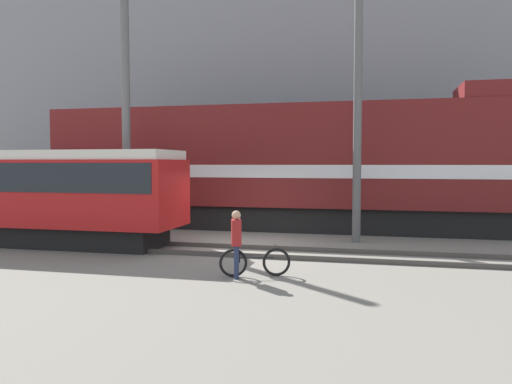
{
  "coord_description": "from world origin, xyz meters",
  "views": [
    {
      "loc": [
        4.24,
        -16.02,
        2.72
      ],
      "look_at": [
        0.52,
        -0.57,
        1.8
      ],
      "focal_mm": 35.0,
      "sensor_mm": 36.0,
      "label": 1
    }
  ],
  "objects_px": {
    "bicycle": "(255,262)",
    "utility_pole_left": "(126,107)",
    "person": "(236,238)",
    "utility_pole_center": "(358,117)",
    "freight_locomotive": "(284,165)",
    "streetcar": "(31,191)"
  },
  "relations": [
    {
      "from": "freight_locomotive",
      "to": "bicycle",
      "type": "bearing_deg",
      "value": -84.27
    },
    {
      "from": "streetcar",
      "to": "bicycle",
      "type": "bearing_deg",
      "value": -19.24
    },
    {
      "from": "person",
      "to": "utility_pole_center",
      "type": "height_order",
      "value": "utility_pole_center"
    },
    {
      "from": "bicycle",
      "to": "person",
      "type": "xyz_separation_m",
      "value": [
        -0.38,
        -0.28,
        0.63
      ]
    },
    {
      "from": "utility_pole_center",
      "to": "person",
      "type": "bearing_deg",
      "value": -112.47
    },
    {
      "from": "streetcar",
      "to": "bicycle",
      "type": "xyz_separation_m",
      "value": [
        8.45,
        -2.95,
        -1.45
      ]
    },
    {
      "from": "utility_pole_left",
      "to": "streetcar",
      "type": "bearing_deg",
      "value": -124.23
    },
    {
      "from": "utility_pole_center",
      "to": "streetcar",
      "type": "bearing_deg",
      "value": -164.63
    },
    {
      "from": "streetcar",
      "to": "bicycle",
      "type": "height_order",
      "value": "streetcar"
    },
    {
      "from": "utility_pole_left",
      "to": "bicycle",
      "type": "bearing_deg",
      "value": -42.22
    },
    {
      "from": "streetcar",
      "to": "person",
      "type": "distance_m",
      "value": 8.73
    },
    {
      "from": "bicycle",
      "to": "freight_locomotive",
      "type": "bearing_deg",
      "value": 95.73
    },
    {
      "from": "freight_locomotive",
      "to": "utility_pole_left",
      "type": "height_order",
      "value": "utility_pole_left"
    },
    {
      "from": "freight_locomotive",
      "to": "streetcar",
      "type": "bearing_deg",
      "value": -142.38
    },
    {
      "from": "streetcar",
      "to": "bicycle",
      "type": "distance_m",
      "value": 9.07
    },
    {
      "from": "bicycle",
      "to": "utility_pole_left",
      "type": "relative_size",
      "value": 0.17
    },
    {
      "from": "streetcar",
      "to": "person",
      "type": "height_order",
      "value": "streetcar"
    },
    {
      "from": "freight_locomotive",
      "to": "bicycle",
      "type": "distance_m",
      "value": 9.12
    },
    {
      "from": "person",
      "to": "utility_pole_left",
      "type": "relative_size",
      "value": 0.17
    },
    {
      "from": "freight_locomotive",
      "to": "person",
      "type": "height_order",
      "value": "freight_locomotive"
    },
    {
      "from": "bicycle",
      "to": "streetcar",
      "type": "bearing_deg",
      "value": 160.76
    },
    {
      "from": "bicycle",
      "to": "utility_pole_left",
      "type": "height_order",
      "value": "utility_pole_left"
    }
  ]
}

